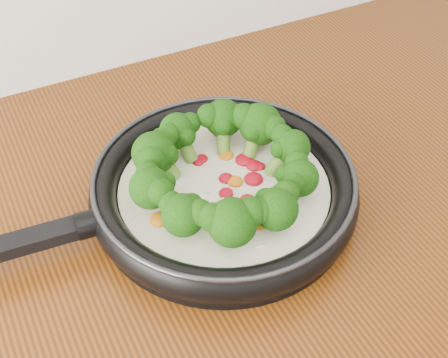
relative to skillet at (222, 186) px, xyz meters
name	(u,v)px	position (x,y,z in m)	size (l,w,h in m)	color
skillet	(222,186)	(0.00, 0.00, 0.00)	(0.56, 0.38, 0.10)	black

